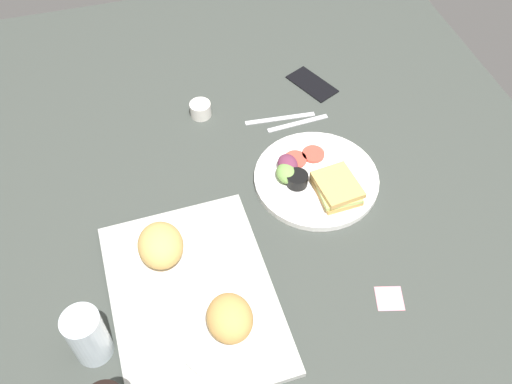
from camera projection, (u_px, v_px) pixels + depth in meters
The scene contains 11 objects.
ground_plane at pixel (270, 210), 132.43cm from camera, with size 190.00×150.00×3.00cm, color #383D38.
serving_tray at pixel (193, 297), 115.62cm from camera, with size 45.00×33.00×1.60cm, color #B2B2AD.
bread_plate_near at pixel (229, 324), 107.77cm from camera, with size 20.35×20.35×8.45cm.
bread_plate_far at pixel (160, 251), 117.83cm from camera, with size 21.17×21.17×8.93cm.
plate_with_salad at pixel (316, 179), 134.38cm from camera, with size 30.26×30.26×5.40cm.
drinking_glass at pixel (88, 336), 104.10cm from camera, with size 7.25×7.25×13.19cm, color silver.
espresso_cup at pixel (200, 109), 148.97cm from camera, with size 5.60×5.60×4.00cm, color silver.
fork at pixel (298, 123), 148.25cm from camera, with size 17.00×1.40×0.50cm, color #B7B7BC.
knife at pixel (280, 118), 149.37cm from camera, with size 19.00×1.40×0.50cm, color #B7B7BC.
cell_phone at pixel (312, 84), 157.89cm from camera, with size 14.40×7.20×0.80cm, color black.
sticky_note at pixel (389, 298), 116.18cm from camera, with size 5.60×5.60×0.12cm, color pink.
Camera 1 is at (-75.20, 24.82, 104.79)cm, focal length 39.14 mm.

